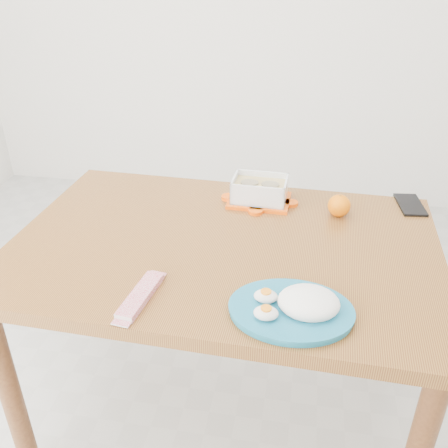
% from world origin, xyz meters
% --- Properties ---
extents(ground, '(3.50, 3.50, 0.00)m').
position_xyz_m(ground, '(0.00, 0.00, 0.00)').
color(ground, '#B7B7B2').
rests_on(ground, ground).
extents(dining_table, '(1.25, 0.86, 0.75)m').
position_xyz_m(dining_table, '(0.15, -0.12, 0.65)').
color(dining_table, olive).
rests_on(dining_table, ground).
extents(food_container, '(0.20, 0.16, 0.08)m').
position_xyz_m(food_container, '(0.23, 0.16, 0.79)').
color(food_container, '#FF5707').
rests_on(food_container, dining_table).
extents(orange_fruit, '(0.07, 0.07, 0.07)m').
position_xyz_m(orange_fruit, '(0.48, 0.10, 0.79)').
color(orange_fruit, orange).
rests_on(orange_fruit, dining_table).
extents(rice_plate, '(0.29, 0.29, 0.08)m').
position_xyz_m(rice_plate, '(0.37, -0.40, 0.78)').
color(rice_plate, '#1A6D8F').
rests_on(rice_plate, dining_table).
extents(candy_bar, '(0.07, 0.19, 0.02)m').
position_xyz_m(candy_bar, '(0.00, -0.41, 0.76)').
color(candy_bar, '#B40927').
rests_on(candy_bar, dining_table).
extents(smartphone, '(0.09, 0.16, 0.01)m').
position_xyz_m(smartphone, '(0.72, 0.21, 0.75)').
color(smartphone, black).
rests_on(smartphone, dining_table).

